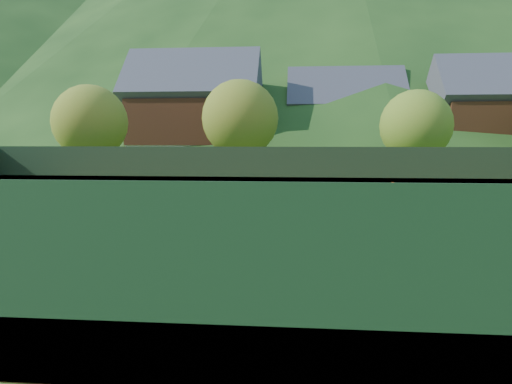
# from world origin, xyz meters

# --- Properties ---
(ground) EXTENTS (400.00, 400.00, 0.00)m
(ground) POSITION_xyz_m (0.00, 0.00, 0.00)
(ground) COLOR #32551A
(ground) RESTS_ON ground
(clay_court) EXTENTS (40.00, 24.00, 0.02)m
(clay_court) POSITION_xyz_m (0.00, 0.00, 0.01)
(clay_court) COLOR #B9431E
(clay_court) RESTS_ON ground
(mountain_far_left) EXTENTS (260.00, 260.00, 100.00)m
(mountain_far_left) POSITION_xyz_m (-90.00, 150.00, 50.00)
(mountain_far_left) COLOR #173512
(mountain_far_left) RESTS_ON ground
(coach) EXTENTS (0.69, 0.56, 1.63)m
(coach) POSITION_xyz_m (-2.30, -1.92, 0.83)
(coach) COLOR #18319D
(coach) RESTS_ON clay_court
(student_a) EXTENTS (0.78, 0.66, 1.43)m
(student_a) POSITION_xyz_m (1.04, 2.75, 0.74)
(student_a) COLOR #CE4812
(student_a) RESTS_ON clay_court
(student_b) EXTENTS (0.96, 0.47, 1.58)m
(student_b) POSITION_xyz_m (5.11, 3.06, 0.81)
(student_b) COLOR #E45814
(student_b) RESTS_ON clay_court
(student_c) EXTENTS (0.80, 0.57, 1.54)m
(student_c) POSITION_xyz_m (4.33, 3.12, 0.79)
(student_c) COLOR orange
(student_c) RESTS_ON clay_court
(student_d) EXTENTS (1.01, 0.81, 1.37)m
(student_d) POSITION_xyz_m (6.35, 3.39, 0.71)
(student_d) COLOR #F25715
(student_d) RESTS_ON clay_court
(tennis_ball_0) EXTENTS (0.07, 0.07, 0.07)m
(tennis_ball_0) POSITION_xyz_m (-8.59, -3.66, 0.05)
(tennis_ball_0) COLOR yellow
(tennis_ball_0) RESTS_ON clay_court
(tennis_ball_1) EXTENTS (0.07, 0.07, 0.07)m
(tennis_ball_1) POSITION_xyz_m (-1.02, -6.88, 0.05)
(tennis_ball_1) COLOR yellow
(tennis_ball_1) RESTS_ON clay_court
(tennis_ball_2) EXTENTS (0.07, 0.07, 0.07)m
(tennis_ball_2) POSITION_xyz_m (1.82, -4.03, 0.05)
(tennis_ball_2) COLOR yellow
(tennis_ball_2) RESTS_ON clay_court
(tennis_ball_3) EXTENTS (0.07, 0.07, 0.07)m
(tennis_ball_3) POSITION_xyz_m (-0.19, -7.70, 0.05)
(tennis_ball_3) COLOR yellow
(tennis_ball_3) RESTS_ON clay_court
(tennis_ball_4) EXTENTS (0.07, 0.07, 0.07)m
(tennis_ball_4) POSITION_xyz_m (-1.94, -7.29, 0.05)
(tennis_ball_4) COLOR yellow
(tennis_ball_4) RESTS_ON clay_court
(tennis_ball_5) EXTENTS (0.07, 0.07, 0.07)m
(tennis_ball_5) POSITION_xyz_m (1.71, -3.87, 0.05)
(tennis_ball_5) COLOR yellow
(tennis_ball_5) RESTS_ON clay_court
(tennis_ball_6) EXTENTS (0.07, 0.07, 0.07)m
(tennis_ball_6) POSITION_xyz_m (4.03, -6.82, 0.05)
(tennis_ball_6) COLOR yellow
(tennis_ball_6) RESTS_ON clay_court
(tennis_ball_7) EXTENTS (0.07, 0.07, 0.07)m
(tennis_ball_7) POSITION_xyz_m (-6.89, -4.84, 0.05)
(tennis_ball_7) COLOR yellow
(tennis_ball_7) RESTS_ON clay_court
(tennis_ball_8) EXTENTS (0.07, 0.07, 0.07)m
(tennis_ball_8) POSITION_xyz_m (-0.67, -3.90, 0.05)
(tennis_ball_8) COLOR yellow
(tennis_ball_8) RESTS_ON clay_court
(tennis_ball_10) EXTENTS (0.07, 0.07, 0.07)m
(tennis_ball_10) POSITION_xyz_m (3.02, -3.23, 0.05)
(tennis_ball_10) COLOR yellow
(tennis_ball_10) RESTS_ON clay_court
(tennis_ball_11) EXTENTS (0.07, 0.07, 0.07)m
(tennis_ball_11) POSITION_xyz_m (2.18, -2.59, 0.05)
(tennis_ball_11) COLOR yellow
(tennis_ball_11) RESTS_ON clay_court
(tennis_ball_12) EXTENTS (0.07, 0.07, 0.07)m
(tennis_ball_12) POSITION_xyz_m (5.71, -6.07, 0.05)
(tennis_ball_12) COLOR yellow
(tennis_ball_12) RESTS_ON clay_court
(tennis_ball_13) EXTENTS (0.07, 0.07, 0.07)m
(tennis_ball_13) POSITION_xyz_m (-4.84, -2.19, 0.05)
(tennis_ball_13) COLOR yellow
(tennis_ball_13) RESTS_ON clay_court
(tennis_ball_14) EXTENTS (0.07, 0.07, 0.07)m
(tennis_ball_14) POSITION_xyz_m (5.65, -2.18, 0.05)
(tennis_ball_14) COLOR yellow
(tennis_ball_14) RESTS_ON clay_court
(tennis_ball_15) EXTENTS (0.07, 0.07, 0.07)m
(tennis_ball_15) POSITION_xyz_m (-7.69, -4.37, 0.05)
(tennis_ball_15) COLOR yellow
(tennis_ball_15) RESTS_ON clay_court
(tennis_ball_16) EXTENTS (0.07, 0.07, 0.07)m
(tennis_ball_16) POSITION_xyz_m (4.16, -3.11, 0.05)
(tennis_ball_16) COLOR yellow
(tennis_ball_16) RESTS_ON clay_court
(tennis_ball_17) EXTENTS (0.07, 0.07, 0.07)m
(tennis_ball_17) POSITION_xyz_m (5.56, -5.09, 0.05)
(tennis_ball_17) COLOR yellow
(tennis_ball_17) RESTS_ON clay_court
(tennis_ball_18) EXTENTS (0.07, 0.07, 0.07)m
(tennis_ball_18) POSITION_xyz_m (-1.46, -5.00, 0.05)
(tennis_ball_18) COLOR yellow
(tennis_ball_18) RESTS_ON clay_court
(tennis_ball_19) EXTENTS (0.07, 0.07, 0.07)m
(tennis_ball_19) POSITION_xyz_m (3.68, -5.12, 0.05)
(tennis_ball_19) COLOR yellow
(tennis_ball_19) RESTS_ON clay_court
(tennis_ball_20) EXTENTS (0.07, 0.07, 0.07)m
(tennis_ball_20) POSITION_xyz_m (-3.50, -1.89, 0.05)
(tennis_ball_20) COLOR yellow
(tennis_ball_20) RESTS_ON clay_court
(tennis_ball_21) EXTENTS (0.07, 0.07, 0.07)m
(tennis_ball_21) POSITION_xyz_m (1.10, -8.15, 0.05)
(tennis_ball_21) COLOR yellow
(tennis_ball_21) RESTS_ON clay_court
(tennis_ball_22) EXTENTS (0.07, 0.07, 0.07)m
(tennis_ball_22) POSITION_xyz_m (1.21, -1.98, 0.05)
(tennis_ball_22) COLOR yellow
(tennis_ball_22) RESTS_ON clay_court
(tennis_ball_23) EXTENTS (0.07, 0.07, 0.07)m
(tennis_ball_23) POSITION_xyz_m (4.59, -5.37, 0.05)
(tennis_ball_23) COLOR yellow
(tennis_ball_23) RESTS_ON clay_court
(tennis_ball_24) EXTENTS (0.07, 0.07, 0.07)m
(tennis_ball_24) POSITION_xyz_m (4.95, -6.19, 0.05)
(tennis_ball_24) COLOR yellow
(tennis_ball_24) RESTS_ON clay_court
(tennis_ball_25) EXTENTS (0.07, 0.07, 0.07)m
(tennis_ball_25) POSITION_xyz_m (-2.98, -1.72, 0.05)
(tennis_ball_25) COLOR yellow
(tennis_ball_25) RESTS_ON clay_court
(tennis_ball_26) EXTENTS (0.07, 0.07, 0.07)m
(tennis_ball_26) POSITION_xyz_m (0.91, -3.94, 0.05)
(tennis_ball_26) COLOR yellow
(tennis_ball_26) RESTS_ON clay_court
(tennis_ball_28) EXTENTS (0.07, 0.07, 0.07)m
(tennis_ball_28) POSITION_xyz_m (-9.05, -2.33, 0.05)
(tennis_ball_28) COLOR yellow
(tennis_ball_28) RESTS_ON clay_court
(court_lines) EXTENTS (23.83, 11.03, 0.00)m
(court_lines) POSITION_xyz_m (0.00, 0.00, 0.02)
(court_lines) COLOR silver
(court_lines) RESTS_ON clay_court
(tennis_net) EXTENTS (0.10, 12.07, 1.10)m
(tennis_net) POSITION_xyz_m (0.00, 0.00, 0.52)
(tennis_net) COLOR black
(tennis_net) RESTS_ON clay_court
(perimeter_fence) EXTENTS (40.40, 24.24, 3.00)m
(perimeter_fence) POSITION_xyz_m (0.00, 0.00, 1.27)
(perimeter_fence) COLOR black
(perimeter_fence) RESTS_ON clay_court
(ball_hopper) EXTENTS (0.57, 0.57, 1.00)m
(ball_hopper) POSITION_xyz_m (-8.52, -3.59, 0.77)
(ball_hopper) COLOR black
(ball_hopper) RESTS_ON clay_court
(chalet_left) EXTENTS (13.80, 9.93, 12.92)m
(chalet_left) POSITION_xyz_m (-10.00, 30.00, 5.65)
(chalet_left) COLOR beige
(chalet_left) RESTS_ON ground
(chalet_mid) EXTENTS (12.65, 8.82, 11.45)m
(chalet_mid) POSITION_xyz_m (6.00, 34.00, 4.99)
(chalet_mid) COLOR beige
(chalet_mid) RESTS_ON ground
(chalet_right) EXTENTS (11.50, 8.82, 11.91)m
(chalet_right) POSITION_xyz_m (20.00, 30.00, 5.26)
(chalet_right) COLOR beige
(chalet_right) RESTS_ON ground
(tree_a) EXTENTS (6.00, 6.00, 7.88)m
(tree_a) POSITION_xyz_m (-16.00, 18.00, 4.87)
(tree_a) COLOR #42281A
(tree_a) RESTS_ON ground
(tree_b) EXTENTS (6.40, 6.40, 8.40)m
(tree_b) POSITION_xyz_m (-4.00, 20.00, 5.19)
(tree_b) COLOR #3F2619
(tree_b) RESTS_ON ground
(tree_c) EXTENTS (5.60, 5.60, 7.35)m
(tree_c) POSITION_xyz_m (10.00, 19.00, 4.54)
(tree_c) COLOR #3E2719
(tree_c) RESTS_ON ground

